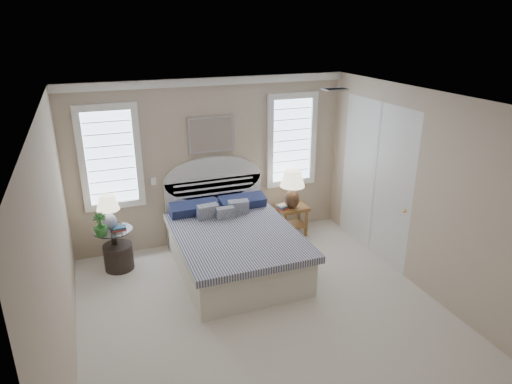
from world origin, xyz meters
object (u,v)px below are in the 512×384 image
at_px(floor_pot, 119,257).
at_px(lamp_right, 292,185).
at_px(bed, 233,243).
at_px(side_table_left, 115,244).
at_px(nightstand_right, 292,214).
at_px(lamp_left, 108,209).

distance_m(floor_pot, lamp_right, 2.97).
xyz_separation_m(floor_pot, lamp_right, (2.87, 0.08, 0.74)).
relative_size(bed, floor_pot, 5.30).
bearing_deg(side_table_left, nightstand_right, 1.94).
bearing_deg(nightstand_right, lamp_right, -125.53).
bearing_deg(nightstand_right, floor_pot, -177.22).
bearing_deg(side_table_left, bed, -19.74).
xyz_separation_m(side_table_left, floor_pot, (0.03, -0.04, -0.19)).
relative_size(lamp_left, lamp_right, 0.80).
distance_m(side_table_left, floor_pot, 0.20).
distance_m(bed, floor_pot, 1.72).
relative_size(side_table_left, lamp_left, 1.18).
xyz_separation_m(bed, side_table_left, (-1.65, 0.59, 0.00)).
bearing_deg(lamp_left, side_table_left, -46.98).
height_order(side_table_left, floor_pot, side_table_left).
height_order(nightstand_right, lamp_right, lamp_right).
bearing_deg(floor_pot, side_table_left, 129.01).
height_order(nightstand_right, lamp_left, lamp_left).
relative_size(bed, side_table_left, 3.61).
relative_size(nightstand_right, floor_pot, 1.24).
distance_m(bed, side_table_left, 1.75).
xyz_separation_m(lamp_left, lamp_right, (2.94, 0.01, -0.02)).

